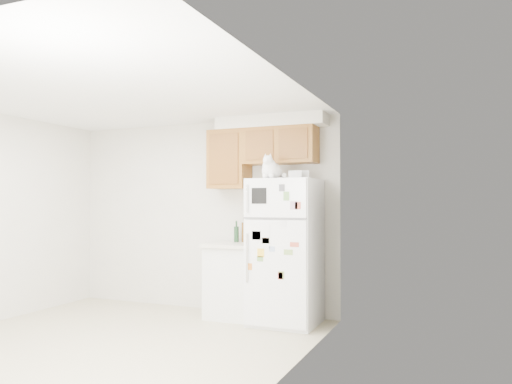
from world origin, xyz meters
The scene contains 9 objects.
ground_plane centered at (0.00, 0.00, -0.01)m, with size 3.80×4.00×0.01m, color #B7AC8D.
room_shell centered at (0.12, 0.24, 1.67)m, with size 3.84×4.04×2.52m.
refrigerator centered at (1.33, 1.61, 0.85)m, with size 0.76×0.78×1.70m.
base_counter centered at (0.64, 1.68, 0.46)m, with size 0.64×0.64×0.92m.
cat centered at (1.24, 1.40, 1.81)m, with size 0.28×0.40×0.28m.
storage_box_back centered at (1.50, 1.69, 1.75)m, with size 0.18×0.13×0.10m, color white.
storage_box_front centered at (1.48, 1.53, 1.74)m, with size 0.15×0.11×0.09m, color white.
bottle_green centered at (0.60, 1.83, 1.06)m, with size 0.06×0.06×0.27m, color #19381E, non-canonical shape.
bottle_amber centered at (0.70, 1.85, 1.09)m, with size 0.08×0.08×0.34m, color #593814, non-canonical shape.
Camera 1 is at (3.27, -3.95, 1.43)m, focal length 35.00 mm.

